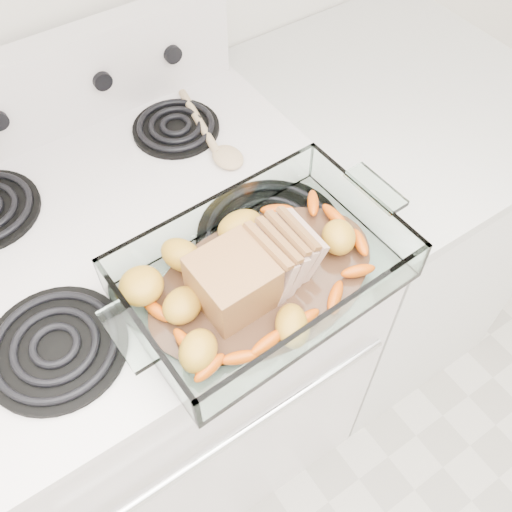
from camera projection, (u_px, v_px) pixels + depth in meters
electric_range at (161, 346)px, 1.34m from camera, size 0.78×0.70×1.12m
counter_right at (374, 228)px, 1.57m from camera, size 0.58×0.68×0.93m
baking_dish at (263, 275)px, 0.88m from camera, size 0.42×0.27×0.08m
pork_roast at (248, 273)px, 0.84m from camera, size 0.20×0.11×0.09m
roast_vegetables at (247, 256)px, 0.89m from camera, size 0.38×0.21×0.05m
wooden_spoon at (215, 141)px, 1.08m from camera, size 0.06×0.25×0.02m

